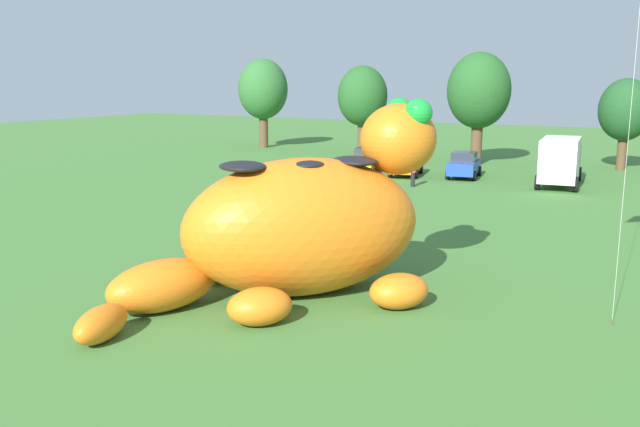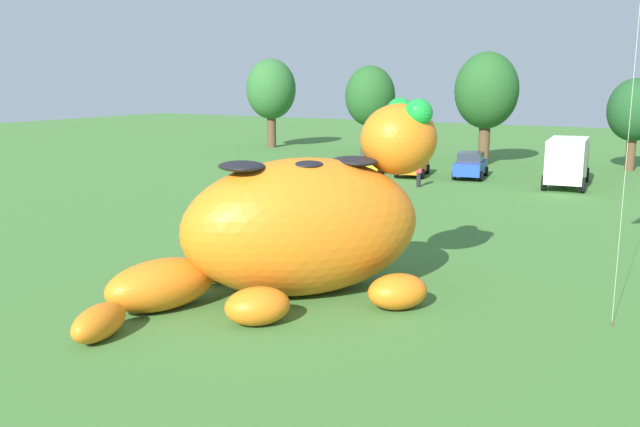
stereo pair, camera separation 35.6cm
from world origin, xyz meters
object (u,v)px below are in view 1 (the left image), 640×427
Objects in this scene: spectator_by_cars at (309,208)px; giant_inflatable_creature at (303,225)px; car_yellow at (370,159)px; car_blue at (464,165)px; box_truck at (561,160)px; spectator_mid_field at (413,173)px; car_orange at (406,163)px.

giant_inflatable_creature is at bearing -60.66° from spectator_by_cars.
giant_inflatable_creature is 2.59× the size of car_yellow.
car_yellow is 0.98× the size of car_blue.
car_yellow is 0.64× the size of box_truck.
car_blue is 2.53× the size of spectator_mid_field.
car_yellow and car_orange have the same top height.
giant_inflatable_creature is 9.47m from spectator_by_cars.
spectator_by_cars is (-7.35, -17.88, -0.75)m from box_truck.
spectator_mid_field is at bearing -147.32° from box_truck.
car_yellow is (-10.19, 26.18, -1.29)m from giant_inflatable_creature.
spectator_by_cars is (-4.60, 8.18, -1.30)m from giant_inflatable_creature.
spectator_by_cars is at bearing -81.69° from car_orange.
box_truck reaches higher than spectator_mid_field.
giant_inflatable_creature is 28.12m from car_yellow.
box_truck reaches higher than car_blue.
box_truck reaches higher than spectator_by_cars.
car_orange is 3.84m from car_blue.
car_blue reaches higher than spectator_mid_field.
giant_inflatable_creature is 26.67m from car_blue.
spectator_mid_field is (-7.65, -4.91, -0.75)m from box_truck.
car_yellow is 2.48× the size of spectator_by_cars.
car_blue is (6.78, 0.25, 0.00)m from car_yellow.
car_blue is at bearing 97.34° from giant_inflatable_creature.
giant_inflatable_creature reaches higher than spectator_mid_field.
spectator_mid_field is at bearing 91.33° from spectator_by_cars.
spectator_mid_field is at bearing -43.56° from car_yellow.
box_truck reaches higher than car_yellow.
giant_inflatable_creature reaches higher than car_orange.
box_truck is 3.85× the size of spectator_mid_field.
car_yellow is 2.48× the size of spectator_mid_field.
car_orange is 17.46m from spectator_by_cars.
giant_inflatable_creature is 1.67× the size of box_truck.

